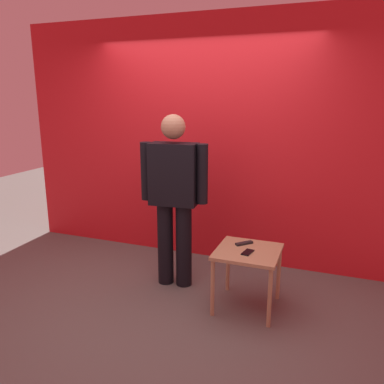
# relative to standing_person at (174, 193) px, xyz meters

# --- Properties ---
(ground_plane) EXTENTS (12.00, 12.00, 0.00)m
(ground_plane) POSITION_rel_standing_person_xyz_m (0.03, -0.49, -0.96)
(ground_plane) COLOR #59544F
(back_wall_red) EXTENTS (4.62, 0.12, 2.75)m
(back_wall_red) POSITION_rel_standing_person_xyz_m (0.03, 0.85, 0.41)
(back_wall_red) COLOR red
(back_wall_red) RESTS_ON ground_plane
(standing_person) EXTENTS (0.68, 0.27, 1.72)m
(standing_person) POSITION_rel_standing_person_xyz_m (0.00, 0.00, 0.00)
(standing_person) COLOR black
(standing_person) RESTS_ON ground_plane
(side_table) EXTENTS (0.55, 0.55, 0.56)m
(side_table) POSITION_rel_standing_person_xyz_m (0.79, -0.20, -0.49)
(side_table) COLOR tan
(side_table) RESTS_ON ground_plane
(cell_phone) EXTENTS (0.09, 0.15, 0.01)m
(cell_phone) POSITION_rel_standing_person_xyz_m (0.80, -0.26, -0.40)
(cell_phone) COLOR black
(cell_phone) RESTS_ON side_table
(tv_remote) EXTENTS (0.15, 0.15, 0.02)m
(tv_remote) POSITION_rel_standing_person_xyz_m (0.73, -0.07, -0.40)
(tv_remote) COLOR black
(tv_remote) RESTS_ON side_table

